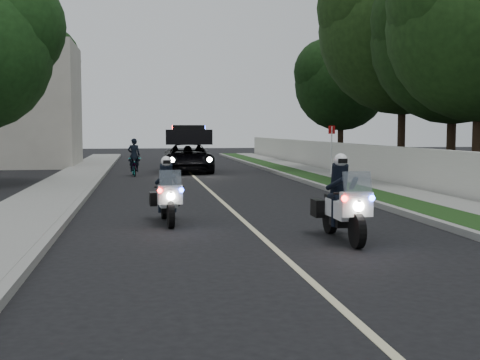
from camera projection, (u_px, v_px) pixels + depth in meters
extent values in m
plane|color=black|center=(271.00, 246.00, 11.44)|extent=(120.00, 120.00, 0.00)
cube|color=gray|center=(326.00, 188.00, 21.92)|extent=(0.20, 60.00, 0.15)
cube|color=#193814|center=(345.00, 188.00, 22.03)|extent=(1.20, 60.00, 0.16)
cube|color=gray|center=(380.00, 187.00, 22.23)|extent=(1.40, 60.00, 0.16)
cube|color=beige|center=(407.00, 168.00, 22.33)|extent=(0.22, 60.00, 1.50)
cube|color=gray|center=(89.00, 192.00, 20.64)|extent=(0.20, 60.00, 0.15)
cube|color=gray|center=(55.00, 192.00, 20.47)|extent=(2.00, 60.00, 0.16)
cube|color=#A8A396|center=(5.00, 105.00, 35.19)|extent=(8.00, 6.00, 7.00)
cube|color=#BFB78C|center=(211.00, 192.00, 21.28)|extent=(0.12, 50.00, 0.01)
imported|color=black|center=(188.00, 172.00, 31.12)|extent=(2.58, 5.26, 2.52)
imported|color=black|center=(134.00, 176.00, 28.60)|extent=(0.70, 1.68, 0.86)
imported|color=black|center=(134.00, 176.00, 28.60)|extent=(0.56, 0.38, 1.53)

